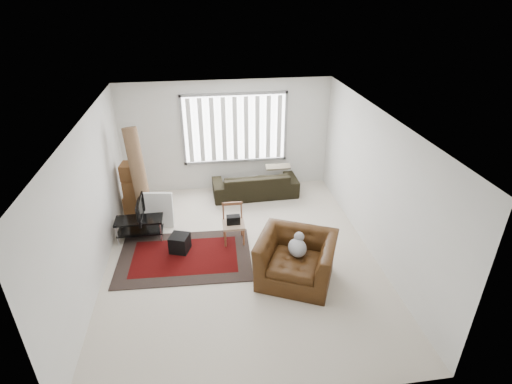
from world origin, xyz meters
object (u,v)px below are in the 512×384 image
(moving_boxes, at_px, (135,191))
(side_chair, at_px, (233,222))
(sofa, at_px, (255,181))
(armchair, at_px, (296,256))
(tv_stand, at_px, (140,225))

(moving_boxes, xyz_separation_m, side_chair, (2.06, -1.44, -0.11))
(sofa, bearing_deg, side_chair, 67.64)
(moving_boxes, relative_size, sofa, 0.58)
(side_chair, bearing_deg, sofa, 69.53)
(moving_boxes, bearing_deg, armchair, -42.30)
(tv_stand, xyz_separation_m, side_chair, (1.86, -0.34, 0.11))
(sofa, height_order, armchair, armchair)
(sofa, distance_m, armchair, 3.21)
(sofa, bearing_deg, moving_boxes, 7.30)
(side_chair, distance_m, armchair, 1.63)
(sofa, xyz_separation_m, side_chair, (-0.70, -1.89, 0.05))
(sofa, xyz_separation_m, armchair, (0.26, -3.20, 0.09))
(side_chair, height_order, armchair, armchair)
(sofa, relative_size, side_chair, 2.56)
(moving_boxes, xyz_separation_m, armchair, (3.02, -2.75, -0.07))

